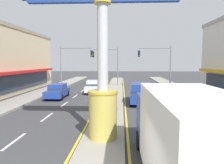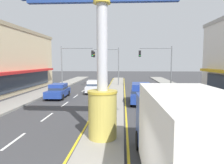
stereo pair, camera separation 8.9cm
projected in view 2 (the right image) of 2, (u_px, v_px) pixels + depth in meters
The scene contains 12 objects.
median_strip at pixel (114, 96), 22.90m from camera, with size 2.12×52.00×0.14m, color gray.
sidewalk_left at pixel (28, 98), 21.39m from camera, with size 2.79×60.00×0.18m, color gray.
sidewalk_right at pixel (203, 100), 20.42m from camera, with size 2.79×60.00×0.18m, color gray.
lane_markings at pixel (113, 99), 21.56m from camera, with size 8.86×52.00×0.01m.
district_sign at pixel (102, 58), 9.72m from camera, with size 7.71×1.47×8.23m.
traffic_light_left_side at pixel (73, 60), 29.78m from camera, with size 4.86×0.46×6.20m.
traffic_light_right_side at pixel (159, 59), 29.55m from camera, with size 4.86×0.46×6.20m.
traffic_light_median_far at pixel (109, 60), 32.76m from camera, with size 4.20×0.46×6.20m.
suv_near_right_lane at pixel (141, 93), 19.05m from camera, with size 2.16×4.70×1.90m.
sedan_far_right_lane at pixel (94, 86), 25.83m from camera, with size 2.03×4.40×1.53m.
box_truck_near_left_lane at pixel (181, 136), 6.04m from camera, with size 2.31×6.93×3.12m.
sedan_mid_left_lane at pixel (58, 91), 21.99m from camera, with size 1.96×4.36×1.53m.
Camera 2 is at (0.99, -4.61, 3.90)m, focal length 32.54 mm.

